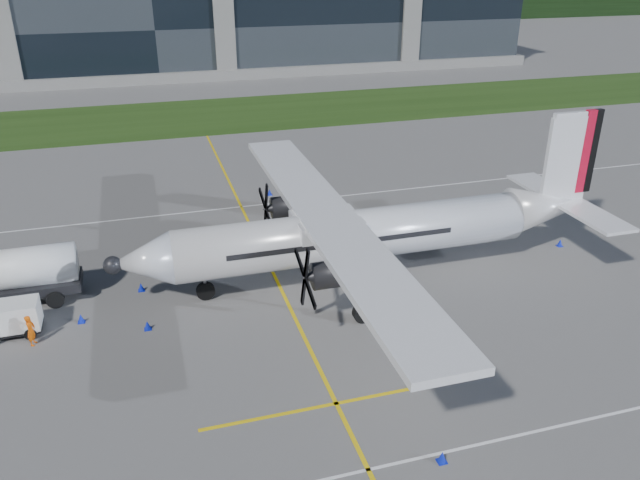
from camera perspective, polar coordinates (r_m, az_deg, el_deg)
ground at (r=69.12m, az=-12.89°, el=9.27°), size 400.00×400.00×0.00m
grass_strip at (r=76.85m, az=-13.39°, el=10.80°), size 400.00×18.00×0.04m
terminal_building at (r=107.19m, az=-15.15°, el=18.59°), size 120.00×20.00×15.00m
tree_line at (r=167.33m, az=-15.99°, el=18.99°), size 400.00×6.00×6.00m
yellow_taxiway_centerline at (r=41.38m, az=-5.31°, el=-0.94°), size 0.20×70.00×0.01m
turboprop_aircraft at (r=36.24m, az=4.80°, el=3.19°), size 29.74×30.84×9.25m
baggage_tug at (r=35.86m, az=-26.36°, el=-6.48°), size 2.94×1.76×1.76m
ground_crew_person at (r=34.49m, az=-24.96°, el=-7.33°), size 0.74×0.89×1.89m
safety_cone_stbdwing at (r=50.68m, az=-4.64°, el=4.39°), size 0.36×0.36×0.50m
safety_cone_portwing at (r=25.96m, az=11.10°, el=-18.88°), size 0.36×0.36×0.50m
safety_cone_nose_port at (r=34.06m, az=-15.50°, el=-7.51°), size 0.36×0.36×0.50m
safety_cone_fwd at (r=35.76m, az=-21.02°, el=-6.70°), size 0.36×0.36×0.50m
safety_cone_tail at (r=44.68m, az=21.09°, el=-0.23°), size 0.36×0.36×0.50m
safety_cone_nose_stbd at (r=37.80m, az=-16.04°, el=-4.14°), size 0.36×0.36×0.50m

